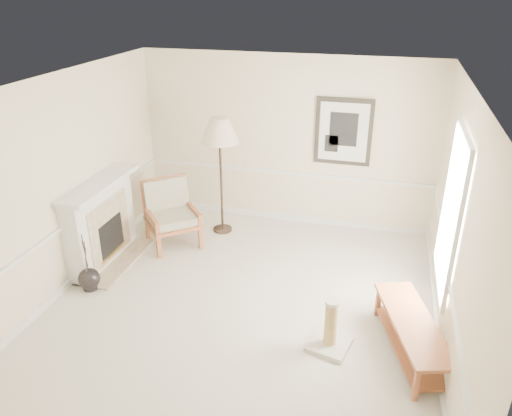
{
  "coord_description": "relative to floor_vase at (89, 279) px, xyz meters",
  "views": [
    {
      "loc": [
        1.62,
        -5.23,
        3.98
      ],
      "look_at": [
        0.02,
        0.7,
        1.13
      ],
      "focal_mm": 35.0,
      "sensor_mm": 36.0,
      "label": 1
    }
  ],
  "objects": [
    {
      "name": "armchair",
      "position": [
        0.53,
        1.62,
        0.39
      ],
      "size": [
        1.13,
        1.13,
        1.03
      ],
      "rotation": [
        0.0,
        0.0,
        0.71
      ],
      "color": "#9A5331",
      "rests_on": "ground"
    },
    {
      "name": "fireplace",
      "position": [
        -0.19,
        0.76,
        0.48
      ],
      "size": [
        0.64,
        1.64,
        1.31
      ],
      "color": "white",
      "rests_on": "ground"
    },
    {
      "name": "floor_vase",
      "position": [
        0.0,
        0.0,
        0.0
      ],
      "size": [
        0.3,
        0.3,
        0.88
      ],
      "rotation": [
        0.0,
        0.0,
        -0.08
      ],
      "color": "black",
      "rests_on": "ground"
    },
    {
      "name": "bench",
      "position": [
        4.3,
        -0.18,
        0.14
      ],
      "size": [
        0.93,
        1.64,
        0.45
      ],
      "rotation": [
        0.0,
        0.0,
        0.31
      ],
      "color": "#9A5331",
      "rests_on": "ground"
    },
    {
      "name": "floor_lamp",
      "position": [
        1.22,
        2.19,
        1.56
      ],
      "size": [
        0.76,
        0.76,
        1.98
      ],
      "rotation": [
        0.0,
        0.0,
        -0.27
      ],
      "color": "black",
      "rests_on": "ground"
    },
    {
      "name": "scratching_post",
      "position": [
        3.39,
        -0.33,
        0.04
      ],
      "size": [
        0.55,
        0.55,
        0.65
      ],
      "rotation": [
        0.0,
        0.0,
        -0.22
      ],
      "color": "silver",
      "rests_on": "ground"
    },
    {
      "name": "room",
      "position": [
        2.29,
        0.24,
        1.7
      ],
      "size": [
        5.04,
        5.54,
        2.92
      ],
      "color": "beige",
      "rests_on": "ground"
    },
    {
      "name": "ground",
      "position": [
        2.15,
        0.16,
        -0.16
      ],
      "size": [
        5.5,
        5.5,
        0.0
      ],
      "primitive_type": "plane",
      "color": "silver",
      "rests_on": "ground"
    }
  ]
}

